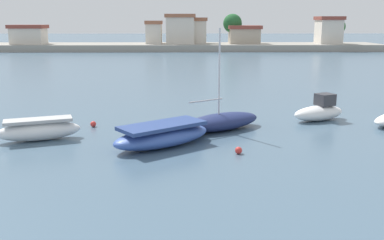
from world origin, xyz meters
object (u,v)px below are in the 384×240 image
Objects in this scene: moored_boat_4 at (162,135)px; mooring_buoy_4 at (93,124)px; mooring_buoy_1 at (239,150)px; moored_boat_6 at (319,111)px; moored_boat_3 at (39,130)px; moored_boat_5 at (222,121)px.

mooring_buoy_4 is at bearing 99.50° from moored_boat_4.
moored_boat_4 is at bearing 159.51° from mooring_buoy_1.
mooring_buoy_1 is at bearing -154.44° from moored_boat_6.
moored_boat_5 is (9.57, 2.04, -0.06)m from moored_boat_3.
moored_boat_3 is 0.77× the size of moored_boat_5.
mooring_buoy_1 is at bearing -33.76° from moored_boat_3.
mooring_buoy_4 is (-7.39, 0.84, -0.32)m from moored_boat_5.
moored_boat_3 is at bearing 132.95° from moored_boat_4.
moored_boat_4 is 4.53m from moored_boat_5.
moored_boat_6 is 9.03m from mooring_buoy_1.
moored_boat_6 is (6.23, 2.32, 0.08)m from moored_boat_5.
moored_boat_6 reaches higher than moored_boat_4.
moored_boat_5 reaches higher than moored_boat_6.
moored_boat_4 is at bearing -44.00° from mooring_buoy_4.
moored_boat_6 is (9.40, 5.55, 0.03)m from moored_boat_4.
moored_boat_6 is (15.80, 4.36, 0.03)m from moored_boat_3.
moored_boat_3 is 1.14× the size of moored_boat_6.
moored_boat_5 is at bearing -6.49° from mooring_buoy_4.
moored_boat_3 is 3.64m from mooring_buoy_4.
mooring_buoy_4 is (-13.62, -1.47, -0.40)m from moored_boat_6.
moored_boat_4 is 10.92m from moored_boat_6.
mooring_buoy_1 is 9.50m from mooring_buoy_4.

